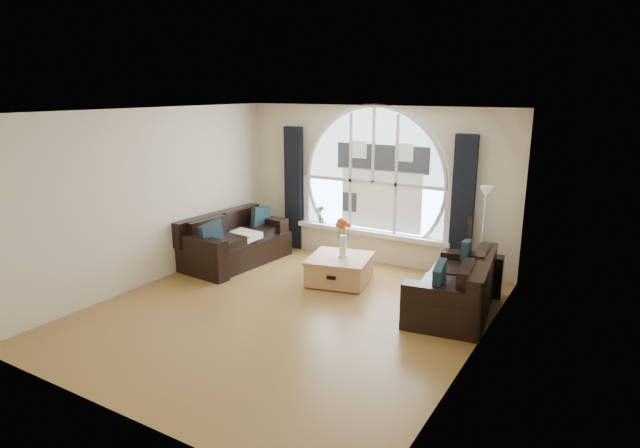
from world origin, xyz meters
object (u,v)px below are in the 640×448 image
(vase_flowers, at_px, (343,233))
(sofa_right, at_px, (456,284))
(coffee_chest, at_px, (340,268))
(potted_plant, at_px, (321,214))
(sofa_left, at_px, (236,241))
(floor_lamp, at_px, (482,239))
(guitar, at_px, (469,248))

(vase_flowers, bearing_deg, sofa_right, -6.61)
(sofa_right, xyz_separation_m, vase_flowers, (-1.87, 0.22, 0.41))
(coffee_chest, distance_m, potted_plant, 1.73)
(coffee_chest, bearing_deg, sofa_left, 169.75)
(sofa_right, height_order, floor_lamp, floor_lamp)
(vase_flowers, distance_m, guitar, 2.03)
(guitar, bearing_deg, sofa_right, -91.10)
(sofa_left, relative_size, potted_plant, 5.84)
(sofa_left, bearing_deg, potted_plant, 59.97)
(floor_lamp, height_order, guitar, floor_lamp)
(guitar, bearing_deg, sofa_left, -171.36)
(guitar, bearing_deg, coffee_chest, -155.66)
(guitar, bearing_deg, vase_flowers, -155.92)
(coffee_chest, distance_m, guitar, 2.08)
(sofa_right, bearing_deg, vase_flowers, 165.76)
(floor_lamp, bearing_deg, coffee_chest, -158.39)
(sofa_right, distance_m, vase_flowers, 1.93)
(coffee_chest, xyz_separation_m, potted_plant, (-1.09, 1.25, 0.49))
(coffee_chest, xyz_separation_m, floor_lamp, (1.98, 0.79, 0.57))
(sofa_right, distance_m, potted_plant, 3.33)
(vase_flowers, xyz_separation_m, potted_plant, (-1.12, 1.22, -0.09))
(sofa_left, relative_size, floor_lamp, 1.20)
(guitar, distance_m, potted_plant, 2.81)
(sofa_right, distance_m, floor_lamp, 1.05)
(floor_lamp, relative_size, guitar, 1.51)
(vase_flowers, height_order, guitar, vase_flowers)
(potted_plant, bearing_deg, guitar, -2.16)
(sofa_left, xyz_separation_m, potted_plant, (0.93, 1.33, 0.31))
(sofa_left, height_order, floor_lamp, floor_lamp)
(sofa_right, xyz_separation_m, coffee_chest, (-1.90, 0.18, -0.17))
(coffee_chest, relative_size, floor_lamp, 0.58)
(coffee_chest, relative_size, vase_flowers, 1.33)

